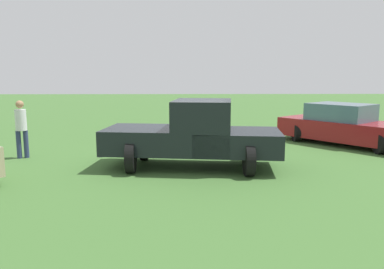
{
  "coord_description": "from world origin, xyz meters",
  "views": [
    {
      "loc": [
        -10.61,
        -0.03,
        2.47
      ],
      "look_at": [
        -0.67,
        -0.22,
        0.9
      ],
      "focal_mm": 35.09,
      "sensor_mm": 36.0,
      "label": 1
    }
  ],
  "objects": [
    {
      "name": "ground_plane",
      "position": [
        0.0,
        0.0,
        0.0
      ],
      "size": [
        80.0,
        80.0,
        0.0
      ],
      "primitive_type": "plane",
      "color": "#3D662D"
    },
    {
      "name": "pickup_truck",
      "position": [
        -0.68,
        -0.34,
        0.95
      ],
      "size": [
        2.67,
        4.85,
        1.83
      ],
      "rotation": [
        0.0,
        0.0,
        1.45
      ],
      "color": "black",
      "rests_on": "ground_plane"
    },
    {
      "name": "sedan_near",
      "position": [
        2.66,
        -5.78,
        0.67
      ],
      "size": [
        4.75,
        4.35,
        1.47
      ],
      "rotation": [
        0.0,
        0.0,
        3.83
      ],
      "color": "black",
      "rests_on": "ground_plane"
    },
    {
      "name": "person_bystander",
      "position": [
        0.59,
        4.87,
        0.98
      ],
      "size": [
        0.42,
        0.42,
        1.74
      ],
      "rotation": [
        0.0,
        0.0,
        0.39
      ],
      "color": "navy",
      "rests_on": "ground_plane"
    },
    {
      "name": "traffic_cone",
      "position": [
        3.89,
        0.16,
        0.28
      ],
      "size": [
        0.32,
        0.32,
        0.55
      ],
      "primitive_type": "cone",
      "color": "orange",
      "rests_on": "ground_plane"
    }
  ]
}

